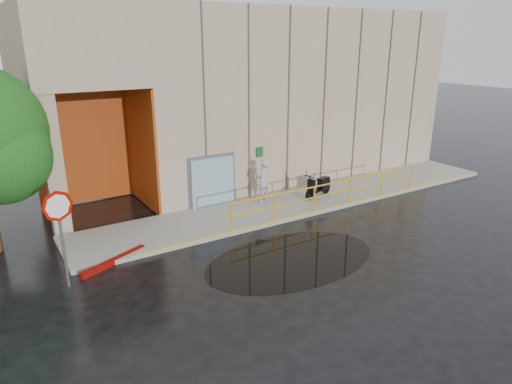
% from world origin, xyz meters
% --- Properties ---
extents(ground, '(120.00, 120.00, 0.00)m').
position_xyz_m(ground, '(0.00, 0.00, 0.00)').
color(ground, black).
rests_on(ground, ground).
extents(sidewalk, '(20.00, 3.00, 0.15)m').
position_xyz_m(sidewalk, '(4.00, 4.50, 0.07)').
color(sidewalk, gray).
rests_on(sidewalk, ground).
extents(building, '(20.00, 10.17, 8.00)m').
position_xyz_m(building, '(5.10, 10.98, 4.21)').
color(building, tan).
rests_on(building, ground).
extents(guardrail, '(9.56, 0.06, 1.03)m').
position_xyz_m(guardrail, '(4.25, 3.15, 0.68)').
color(guardrail, '#EAA80C').
rests_on(guardrail, sidewalk).
extents(person, '(0.77, 0.64, 1.81)m').
position_xyz_m(person, '(2.19, 5.17, 1.06)').
color(person, '#9B9B9F').
rests_on(person, sidewalk).
extents(scooter, '(1.67, 0.88, 1.27)m').
position_xyz_m(scooter, '(4.59, 4.44, 0.88)').
color(scooter, black).
rests_on(scooter, sidewalk).
extents(stop_sign, '(0.84, 0.28, 2.87)m').
position_xyz_m(stop_sign, '(-6.17, 2.36, 2.07)').
color(stop_sign, slate).
rests_on(stop_sign, ground).
extents(red_curb, '(2.27, 1.12, 0.18)m').
position_xyz_m(red_curb, '(-4.69, 3.10, 0.09)').
color(red_curb, '#770703').
rests_on(red_curb, ground).
extents(puddle, '(5.90, 3.63, 0.01)m').
position_xyz_m(puddle, '(0.18, 0.40, 0.00)').
color(puddle, black).
rests_on(puddle, ground).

